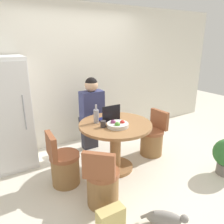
{
  "coord_description": "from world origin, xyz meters",
  "views": [
    {
      "loc": [
        -1.58,
        -2.45,
        1.94
      ],
      "look_at": [
        0.03,
        0.23,
        0.92
      ],
      "focal_mm": 35.0,
      "sensor_mm": 36.0,
      "label": 1
    }
  ],
  "objects_px": {
    "chair_right_side": "(152,139)",
    "laptop": "(109,117)",
    "person_seated": "(91,111)",
    "bottle": "(96,116)",
    "chair_near_left_corner": "(102,185)",
    "cat": "(165,218)",
    "dining_table": "(115,138)",
    "refrigerator": "(8,114)",
    "handbag": "(111,219)",
    "chair_left_side": "(64,166)",
    "fruit_bowl": "(118,125)"
  },
  "relations": [
    {
      "from": "refrigerator",
      "to": "person_seated",
      "type": "bearing_deg",
      "value": -7.94
    },
    {
      "from": "chair_near_left_corner",
      "to": "person_seated",
      "type": "distance_m",
      "value": 1.54
    },
    {
      "from": "chair_near_left_corner",
      "to": "laptop",
      "type": "xyz_separation_m",
      "value": [
        0.55,
        0.76,
        0.55
      ]
    },
    {
      "from": "bottle",
      "to": "handbag",
      "type": "relative_size",
      "value": 0.94
    },
    {
      "from": "dining_table",
      "to": "laptop",
      "type": "bearing_deg",
      "value": 93.59
    },
    {
      "from": "fruit_bowl",
      "to": "cat",
      "type": "height_order",
      "value": "fruit_bowl"
    },
    {
      "from": "cat",
      "to": "chair_near_left_corner",
      "type": "bearing_deg",
      "value": 165.4
    },
    {
      "from": "handbag",
      "to": "laptop",
      "type": "bearing_deg",
      "value": 60.18
    },
    {
      "from": "fruit_bowl",
      "to": "handbag",
      "type": "height_order",
      "value": "fruit_bowl"
    },
    {
      "from": "laptop",
      "to": "fruit_bowl",
      "type": "height_order",
      "value": "laptop"
    },
    {
      "from": "chair_left_side",
      "to": "handbag",
      "type": "bearing_deg",
      "value": -168.83
    },
    {
      "from": "dining_table",
      "to": "chair_near_left_corner",
      "type": "height_order",
      "value": "chair_near_left_corner"
    },
    {
      "from": "chair_right_side",
      "to": "bottle",
      "type": "bearing_deg",
      "value": -100.34
    },
    {
      "from": "handbag",
      "to": "person_seated",
      "type": "bearing_deg",
      "value": 69.98
    },
    {
      "from": "chair_near_left_corner",
      "to": "chair_left_side",
      "type": "bearing_deg",
      "value": -24.94
    },
    {
      "from": "chair_left_side",
      "to": "bottle",
      "type": "xyz_separation_m",
      "value": [
        0.58,
        0.13,
        0.6
      ]
    },
    {
      "from": "laptop",
      "to": "handbag",
      "type": "bearing_deg",
      "value": 60.18
    },
    {
      "from": "bottle",
      "to": "chair_near_left_corner",
      "type": "bearing_deg",
      "value": -112.82
    },
    {
      "from": "chair_right_side",
      "to": "person_seated",
      "type": "bearing_deg",
      "value": -134.43
    },
    {
      "from": "chair_near_left_corner",
      "to": "chair_left_side",
      "type": "relative_size",
      "value": 1.0
    },
    {
      "from": "chair_right_side",
      "to": "laptop",
      "type": "height_order",
      "value": "laptop"
    },
    {
      "from": "cat",
      "to": "refrigerator",
      "type": "bearing_deg",
      "value": 160.68
    },
    {
      "from": "fruit_bowl",
      "to": "dining_table",
      "type": "bearing_deg",
      "value": 70.64
    },
    {
      "from": "cat",
      "to": "dining_table",
      "type": "bearing_deg",
      "value": 125.8
    },
    {
      "from": "laptop",
      "to": "fruit_bowl",
      "type": "relative_size",
      "value": 0.99
    },
    {
      "from": "refrigerator",
      "to": "chair_near_left_corner",
      "type": "distance_m",
      "value": 1.84
    },
    {
      "from": "chair_right_side",
      "to": "cat",
      "type": "xyz_separation_m",
      "value": [
        -0.94,
        -1.31,
        -0.19
      ]
    },
    {
      "from": "fruit_bowl",
      "to": "cat",
      "type": "distance_m",
      "value": 1.32
    },
    {
      "from": "dining_table",
      "to": "bottle",
      "type": "height_order",
      "value": "bottle"
    },
    {
      "from": "person_seated",
      "to": "fruit_bowl",
      "type": "bearing_deg",
      "value": 88.82
    },
    {
      "from": "refrigerator",
      "to": "laptop",
      "type": "relative_size",
      "value": 5.62
    },
    {
      "from": "dining_table",
      "to": "cat",
      "type": "bearing_deg",
      "value": -95.89
    },
    {
      "from": "refrigerator",
      "to": "cat",
      "type": "relative_size",
      "value": 4.24
    },
    {
      "from": "fruit_bowl",
      "to": "bottle",
      "type": "bearing_deg",
      "value": 121.2
    },
    {
      "from": "person_seated",
      "to": "dining_table",
      "type": "bearing_deg",
      "value": 92.19
    },
    {
      "from": "chair_right_side",
      "to": "person_seated",
      "type": "height_order",
      "value": "person_seated"
    },
    {
      "from": "chair_near_left_corner",
      "to": "bottle",
      "type": "relative_size",
      "value": 2.8
    },
    {
      "from": "chair_left_side",
      "to": "handbag",
      "type": "distance_m",
      "value": 1.04
    },
    {
      "from": "chair_left_side",
      "to": "laptop",
      "type": "xyz_separation_m",
      "value": [
        0.81,
        0.12,
        0.55
      ]
    },
    {
      "from": "refrigerator",
      "to": "bottle",
      "type": "height_order",
      "value": "refrigerator"
    },
    {
      "from": "chair_near_left_corner",
      "to": "laptop",
      "type": "relative_size",
      "value": 2.55
    },
    {
      "from": "chair_right_side",
      "to": "cat",
      "type": "height_order",
      "value": "chair_right_side"
    },
    {
      "from": "chair_near_left_corner",
      "to": "chair_left_side",
      "type": "xyz_separation_m",
      "value": [
        -0.26,
        0.64,
        0.0
      ]
    },
    {
      "from": "bottle",
      "to": "person_seated",
      "type": "bearing_deg",
      "value": 71.17
    },
    {
      "from": "bottle",
      "to": "cat",
      "type": "relative_size",
      "value": 0.69
    },
    {
      "from": "laptop",
      "to": "handbag",
      "type": "distance_m",
      "value": 1.49
    },
    {
      "from": "person_seated",
      "to": "bottle",
      "type": "relative_size",
      "value": 4.82
    },
    {
      "from": "chair_near_left_corner",
      "to": "fruit_bowl",
      "type": "height_order",
      "value": "fruit_bowl"
    },
    {
      "from": "chair_right_side",
      "to": "chair_near_left_corner",
      "type": "bearing_deg",
      "value": -68.88
    },
    {
      "from": "chair_near_left_corner",
      "to": "person_seated",
      "type": "height_order",
      "value": "person_seated"
    }
  ]
}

